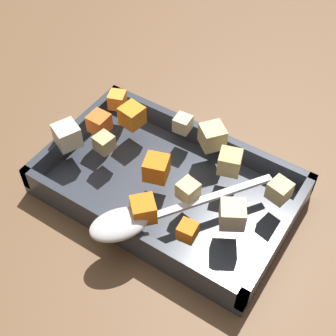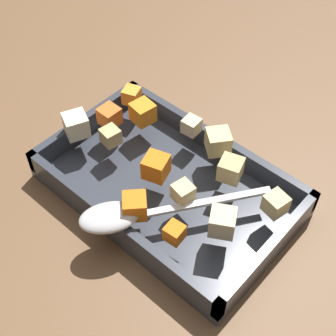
{
  "view_description": "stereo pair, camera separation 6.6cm",
  "coord_description": "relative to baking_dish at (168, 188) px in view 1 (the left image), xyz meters",
  "views": [
    {
      "loc": [
        0.23,
        -0.38,
        0.56
      ],
      "look_at": [
        -0.01,
        -0.02,
        0.06
      ],
      "focal_mm": 51.69,
      "sensor_mm": 36.0,
      "label": 1
    },
    {
      "loc": [
        0.28,
        -0.34,
        0.56
      ],
      "look_at": [
        -0.01,
        -0.02,
        0.06
      ],
      "focal_mm": 51.69,
      "sensor_mm": 36.0,
      "label": 2
    }
  ],
  "objects": [
    {
      "name": "potato_chunk_corner_se",
      "position": [
        0.07,
        0.05,
        0.05
      ],
      "size": [
        0.04,
        0.04,
        0.03
      ],
      "primitive_type": "cube",
      "rotation": [
        0.0,
        0.0,
        3.45
      ],
      "color": "tan",
      "rests_on": "baking_dish"
    },
    {
      "name": "serving_spoon",
      "position": [
        0.01,
        -0.1,
        0.04
      ],
      "size": [
        0.17,
        0.23,
        0.02
      ],
      "rotation": [
        0.0,
        0.0,
        0.96
      ],
      "color": "silver",
      "rests_on": "baking_dish"
    },
    {
      "name": "carrot_chunk_near_left",
      "position": [
        -0.01,
        -0.01,
        0.05
      ],
      "size": [
        0.04,
        0.04,
        0.03
      ],
      "primitive_type": "cube",
      "rotation": [
        0.0,
        0.0,
        1.88
      ],
      "color": "orange",
      "rests_on": "baking_dish"
    },
    {
      "name": "carrot_chunk_back_center",
      "position": [
        0.08,
        -0.07,
        0.05
      ],
      "size": [
        0.02,
        0.02,
        0.02
      ],
      "primitive_type": "cube",
      "rotation": [
        0.0,
        0.0,
        4.81
      ],
      "color": "orange",
      "rests_on": "baking_dish"
    },
    {
      "name": "carrot_chunk_center",
      "position": [
        -0.14,
        0.07,
        0.05
      ],
      "size": [
        0.03,
        0.03,
        0.03
      ],
      "primitive_type": "cube",
      "rotation": [
        0.0,
        0.0,
        1.93
      ],
      "color": "orange",
      "rests_on": "baking_dish"
    },
    {
      "name": "potato_chunk_mid_left",
      "position": [
        -0.03,
        0.08,
        0.05
      ],
      "size": [
        0.03,
        0.03,
        0.02
      ],
      "primitive_type": "cube",
      "rotation": [
        0.0,
        0.0,
        3.21
      ],
      "color": "beige",
      "rests_on": "baking_dish"
    },
    {
      "name": "potato_chunk_near_right",
      "position": [
        -0.15,
        -0.03,
        0.05
      ],
      "size": [
        0.04,
        0.04,
        0.03
      ],
      "primitive_type": "cube",
      "rotation": [
        0.0,
        0.0,
        5.86
      ],
      "color": "beige",
      "rests_on": "baking_dish"
    },
    {
      "name": "potato_chunk_far_left",
      "position": [
        0.02,
        0.08,
        0.05
      ],
      "size": [
        0.05,
        0.05,
        0.03
      ],
      "primitive_type": "cube",
      "rotation": [
        0.0,
        0.0,
        4.04
      ],
      "color": "#E0CC89",
      "rests_on": "baking_dish"
    },
    {
      "name": "carrot_chunk_far_right",
      "position": [
        -0.1,
        0.05,
        0.05
      ],
      "size": [
        0.04,
        0.04,
        0.03
      ],
      "primitive_type": "cube",
      "rotation": [
        0.0,
        0.0,
        6.13
      ],
      "color": "orange",
      "rests_on": "baking_dish"
    },
    {
      "name": "potato_chunk_corner_ne",
      "position": [
        0.11,
        -0.02,
        0.05
      ],
      "size": [
        0.04,
        0.04,
        0.03
      ],
      "primitive_type": "cube",
      "rotation": [
        0.0,
        0.0,
        3.67
      ],
      "color": "beige",
      "rests_on": "baking_dish"
    },
    {
      "name": "potato_chunk_heap_top",
      "position": [
        0.15,
        0.04,
        0.05
      ],
      "size": [
        0.03,
        0.03,
        0.03
      ],
      "primitive_type": "cube",
      "rotation": [
        0.0,
        0.0,
        1.36
      ],
      "color": "#E0CC89",
      "rests_on": "baking_dish"
    },
    {
      "name": "potato_chunk_heap_side",
      "position": [
        -0.1,
        -0.01,
        0.05
      ],
      "size": [
        0.03,
        0.03,
        0.02
      ],
      "primitive_type": "cube",
      "rotation": [
        0.0,
        0.0,
        1.41
      ],
      "color": "tan",
      "rests_on": "baking_dish"
    },
    {
      "name": "carrot_chunk_rim_edge",
      "position": [
        -0.13,
        0.02,
        0.05
      ],
      "size": [
        0.03,
        0.03,
        0.03
      ],
      "primitive_type": "cube",
      "rotation": [
        0.0,
        0.0,
        3.13
      ],
      "color": "orange",
      "rests_on": "baking_dish"
    },
    {
      "name": "carrot_chunk_near_spoon",
      "position": [
        0.01,
        -0.08,
        0.05
      ],
      "size": [
        0.04,
        0.04,
        0.03
      ],
      "primitive_type": "cube",
      "rotation": [
        0.0,
        0.0,
        5.52
      ],
      "color": "orange",
      "rests_on": "baking_dish"
    },
    {
      "name": "baking_dish",
      "position": [
        0.0,
        0.0,
        0.0
      ],
      "size": [
        0.36,
        0.22,
        0.05
      ],
      "color": "#333842",
      "rests_on": "ground_plane"
    },
    {
      "name": "potato_chunk_corner_nw",
      "position": [
        0.04,
        -0.02,
        0.05
      ],
      "size": [
        0.03,
        0.03,
        0.02
      ],
      "primitive_type": "cube",
      "rotation": [
        0.0,
        0.0,
        6.08
      ],
      "color": "#E0CC89",
      "rests_on": "baking_dish"
    },
    {
      "name": "ground_plane",
      "position": [
        0.01,
        0.02,
        -0.01
      ],
      "size": [
        4.0,
        4.0,
        0.0
      ],
      "primitive_type": "plane",
      "color": "brown"
    }
  ]
}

